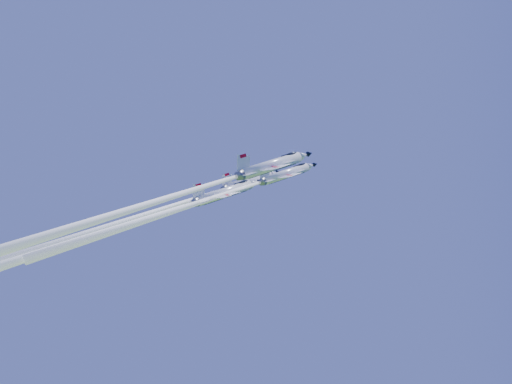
% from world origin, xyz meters
% --- Properties ---
extents(jet_lead, '(28.54, 34.41, 41.18)m').
position_xyz_m(jet_lead, '(-8.18, -7.28, 95.93)').
color(jet_lead, white).
extents(jet_left, '(27.63, 33.28, 39.70)m').
position_xyz_m(jet_left, '(-15.00, -8.03, 94.91)').
color(jet_left, white).
extents(jet_right, '(32.99, 39.79, 47.66)m').
position_xyz_m(jet_right, '(-10.14, -21.82, 92.68)').
color(jet_right, white).
extents(jet_slot, '(28.85, 34.56, 40.16)m').
position_xyz_m(jet_slot, '(-17.70, -14.87, 91.04)').
color(jet_slot, white).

